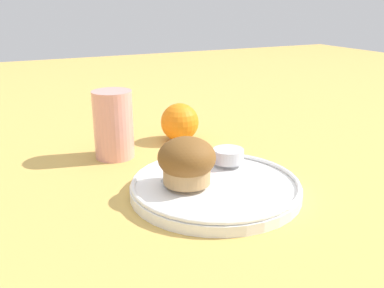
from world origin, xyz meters
name	(u,v)px	position (x,y,z in m)	size (l,w,h in m)	color
ground_plane	(225,191)	(0.00, 0.00, 0.00)	(3.00, 3.00, 0.00)	tan
plate	(214,185)	(-0.02, 0.00, 0.01)	(0.23, 0.23, 0.02)	white
muffin	(187,161)	(-0.05, 0.01, 0.05)	(0.08, 0.08, 0.06)	tan
cream_ramekin	(228,155)	(0.03, 0.05, 0.03)	(0.05, 0.05, 0.02)	silver
berry_pair	(201,166)	(-0.02, 0.04, 0.03)	(0.02, 0.01, 0.01)	maroon
butter_knife	(195,164)	(-0.02, 0.06, 0.02)	(0.14, 0.10, 0.00)	#B7B7BC
orange_fruit	(180,122)	(0.04, 0.23, 0.04)	(0.07, 0.07, 0.07)	orange
juice_glass	(113,125)	(-0.10, 0.20, 0.06)	(0.07, 0.07, 0.11)	#E5998C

